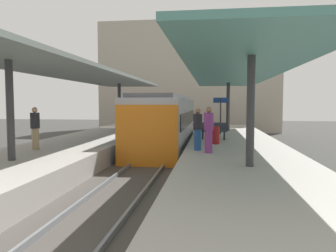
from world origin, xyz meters
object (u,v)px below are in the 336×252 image
at_px(platform_sign, 221,107).
at_px(litter_bin, 215,135).
at_px(commuter_train, 165,123).
at_px(platform_bench, 213,130).
at_px(passenger_near_bench, 35,128).
at_px(passenger_far_end, 209,129).
at_px(passenger_mid_platform, 198,129).

bearing_deg(platform_sign, litter_bin, -94.54).
bearing_deg(litter_bin, platform_sign, 85.46).
xyz_separation_m(platform_sign, litter_bin, (-0.40, -5.02, -1.22)).
distance_m(commuter_train, litter_bin, 4.66).
height_order(platform_bench, passenger_near_bench, passenger_near_bench).
height_order(platform_bench, litter_bin, platform_bench).
xyz_separation_m(platform_bench, passenger_far_end, (-0.22, -4.75, 0.44)).
height_order(commuter_train, litter_bin, commuter_train).
height_order(platform_bench, platform_sign, platform_sign).
bearing_deg(platform_sign, passenger_near_bench, -133.69).
bearing_deg(passenger_far_end, commuter_train, 111.56).
bearing_deg(commuter_train, platform_bench, -32.32).
height_order(commuter_train, passenger_far_end, commuter_train).
relative_size(platform_bench, passenger_far_end, 0.81).
height_order(platform_bench, passenger_mid_platform, passenger_mid_platform).
bearing_deg(commuter_train, passenger_far_end, -68.44).
bearing_deg(platform_bench, passenger_far_end, -92.60).
bearing_deg(passenger_far_end, passenger_mid_platform, 123.94).
height_order(platform_sign, passenger_far_end, platform_sign).
relative_size(passenger_near_bench, passenger_mid_platform, 1.03).
xyz_separation_m(platform_sign, passenger_far_end, (-0.66, -7.84, -0.72)).
distance_m(commuter_train, passenger_far_end, 7.00).
distance_m(passenger_near_bench, passenger_mid_platform, 6.49).
bearing_deg(litter_bin, commuter_train, 127.50).
bearing_deg(platform_bench, platform_sign, 81.82).
xyz_separation_m(passenger_mid_platform, passenger_far_end, (0.44, -0.65, 0.04)).
bearing_deg(passenger_near_bench, platform_sign, 46.31).
bearing_deg(passenger_far_end, passenger_near_bench, -179.50).
relative_size(commuter_train, passenger_mid_platform, 6.65).
relative_size(passenger_mid_platform, passenger_far_end, 0.96).
distance_m(commuter_train, passenger_near_bench, 7.86).
xyz_separation_m(commuter_train, platform_sign, (3.23, 1.33, 0.90)).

